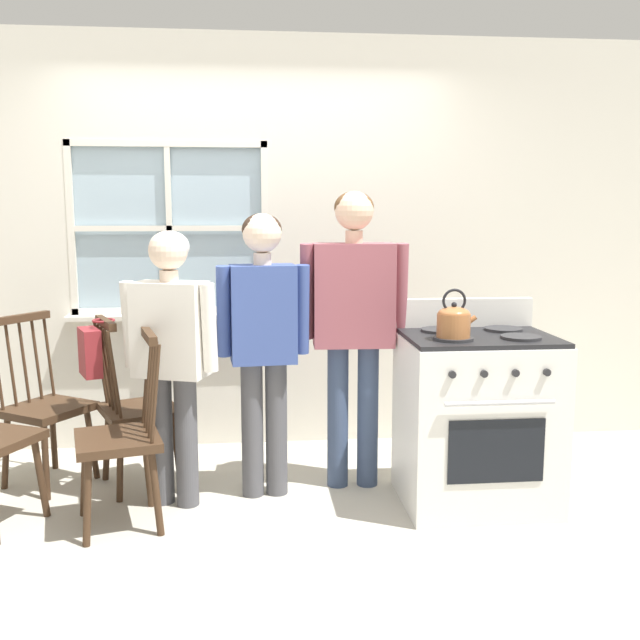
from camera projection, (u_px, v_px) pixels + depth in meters
name	position (u px, v px, depth m)	size (l,w,h in m)	color
ground_plane	(260.00, 530.00, 3.55)	(16.00, 16.00, 0.00)	#B2AD9E
wall_back	(259.00, 246.00, 4.73)	(6.40, 0.16, 2.70)	silver
chair_by_window	(136.00, 410.00, 4.05)	(0.53, 0.54, 0.99)	#3D2819
chair_near_wall	(45.00, 408.00, 4.10)	(0.57, 0.57, 0.99)	#3D2819
chair_near_stove	(122.00, 439.00, 3.54)	(0.49, 0.51, 0.99)	#3D2819
person_elderly_left	(171.00, 342.00, 3.74)	(0.53, 0.32, 1.47)	#4C4C51
person_teen_center	(263.00, 327.00, 3.86)	(0.51, 0.24, 1.56)	#4C4C51
person_adult_right	(354.00, 308.00, 3.98)	(0.60, 0.24, 1.68)	#384766
stove	(476.00, 418.00, 3.83)	(0.79, 0.68, 1.08)	white
kettle	(454.00, 320.00, 3.60)	(0.21, 0.17, 0.25)	#A86638
potted_plant	(170.00, 304.00, 4.64)	(0.16, 0.16, 0.24)	beige
handbag	(91.00, 351.00, 3.89)	(0.24, 0.24, 0.31)	maroon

